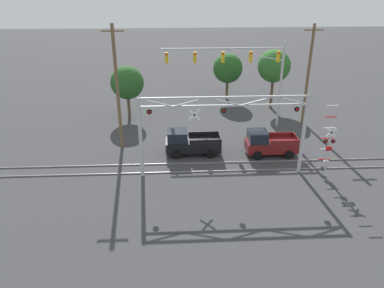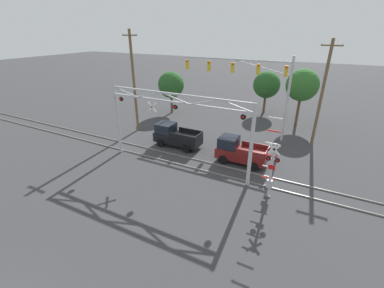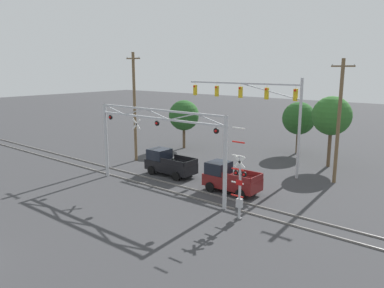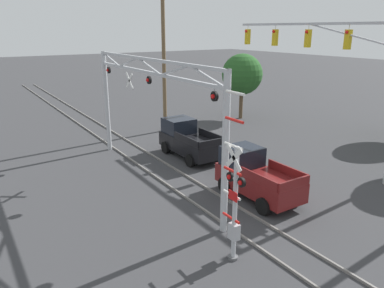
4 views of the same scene
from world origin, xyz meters
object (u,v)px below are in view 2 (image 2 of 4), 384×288
pickup_truck_lead (175,136)px  utility_pole_right (322,93)px  crossing_gantry (176,119)px  background_tree_far_right_verge (302,85)px  utility_pole_left (134,82)px  crossing_signal_mast (271,171)px  background_tree_far_left_verge (171,85)px  background_tree_beyond_span (267,85)px  pickup_truck_following (239,151)px  traffic_signal_span (256,79)px

pickup_truck_lead → utility_pole_right: (12.03, 6.82, 4.08)m
crossing_gantry → background_tree_far_right_verge: background_tree_far_right_verge is taller
pickup_truck_lead → utility_pole_left: utility_pole_left is taller
crossing_signal_mast → background_tree_far_left_verge: 21.19m
crossing_gantry → utility_pole_right: (9.76, 10.43, 0.91)m
utility_pole_left → background_tree_beyond_span: (11.23, 13.28, -1.64)m
pickup_truck_following → background_tree_far_left_verge: (-12.68, 9.75, 2.79)m
crossing_gantry → traffic_signal_span: (3.60, 9.68, 1.81)m
pickup_truck_following → background_tree_far_left_verge: 16.23m
traffic_signal_span → pickup_truck_lead: (-5.87, -6.06, -4.98)m
pickup_truck_lead → background_tree_far_left_verge: bearing=123.1°
pickup_truck_lead → utility_pole_left: 7.64m
pickup_truck_following → background_tree_beyond_span: bearing=95.1°
crossing_signal_mast → pickup_truck_following: bearing=130.1°
pickup_truck_following → utility_pole_right: bearing=53.6°
crossing_gantry → traffic_signal_span: size_ratio=1.07×
crossing_signal_mast → pickup_truck_following: 5.33m
utility_pole_right → background_tree_far_left_verge: (-18.07, 2.44, -1.29)m
pickup_truck_following → background_tree_beyond_span: 15.80m
background_tree_far_left_verge → background_tree_far_right_verge: bearing=8.3°
pickup_truck_lead → utility_pole_left: bearing=164.0°
utility_pole_left → background_tree_far_right_verge: (15.84, 9.86, -0.66)m
utility_pole_right → background_tree_far_left_verge: 18.28m
pickup_truck_following → background_tree_beyond_span: (-1.37, 15.48, 2.81)m
crossing_gantry → utility_pole_right: bearing=46.9°
crossing_signal_mast → background_tree_far_right_verge: background_tree_far_right_verge is taller
background_tree_beyond_span → traffic_signal_span: bearing=-86.1°
traffic_signal_span → background_tree_far_right_verge: size_ratio=1.75×
crossing_gantry → background_tree_far_right_verge: size_ratio=1.87×
crossing_signal_mast → utility_pole_right: utility_pole_right is taller
pickup_truck_following → utility_pole_left: utility_pole_left is taller
crossing_gantry → pickup_truck_lead: (-2.26, 3.62, -3.17)m
traffic_signal_span → pickup_truck_following: (0.76, -6.55, -4.99)m
traffic_signal_span → background_tree_far_left_verge: bearing=165.0°
traffic_signal_span → background_tree_beyond_span: (-0.61, 8.93, -2.17)m
utility_pole_right → background_tree_far_left_verge: bearing=172.3°
crossing_signal_mast → utility_pole_left: 17.46m
utility_pole_right → background_tree_beyond_span: (-6.77, 8.18, -1.26)m
crossing_signal_mast → background_tree_beyond_span: size_ratio=1.02×
crossing_signal_mast → traffic_signal_span: traffic_signal_span is taller
crossing_signal_mast → background_tree_far_right_verge: size_ratio=0.86×
background_tree_beyond_span → background_tree_far_left_verge: (-11.30, -5.73, -0.02)m
background_tree_beyond_span → background_tree_far_left_verge: size_ratio=1.01×
crossing_gantry → background_tree_beyond_span: bearing=80.9°
traffic_signal_span → utility_pole_left: 12.63m
utility_pole_left → background_tree_far_left_verge: size_ratio=1.92×
pickup_truck_lead → background_tree_far_left_verge: background_tree_far_left_verge is taller
pickup_truck_following → background_tree_far_right_verge: background_tree_far_right_verge is taller
utility_pole_right → background_tree_far_left_verge: size_ratio=1.78×
crossing_gantry → background_tree_beyond_span: crossing_gantry is taller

